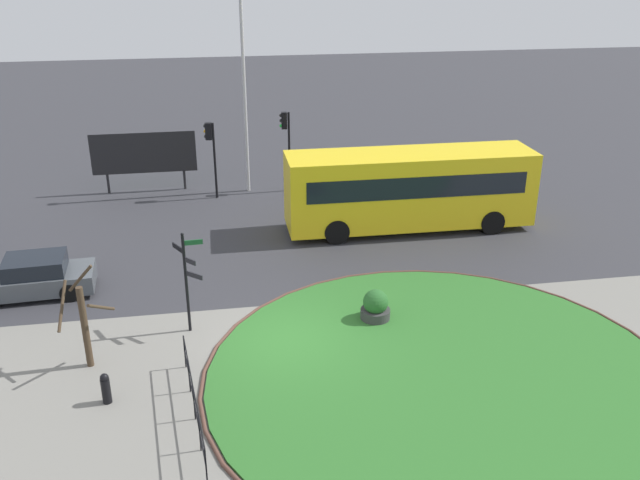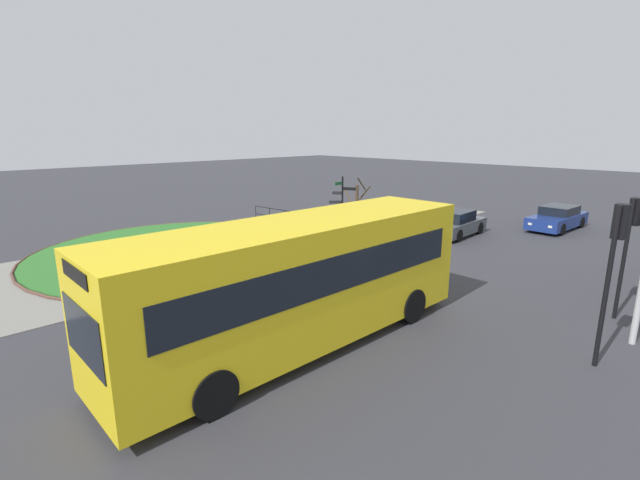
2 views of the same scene
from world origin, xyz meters
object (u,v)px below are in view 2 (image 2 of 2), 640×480
Objects in this scene: traffic_light_near at (631,231)px; street_tree_bare at (357,203)px; car_far_lane at (557,218)px; planter_near_signpost at (243,251)px; bollard_foreground at (325,218)px; traffic_light_far at (615,250)px; car_near_lane at (455,224)px; bus_yellow at (301,280)px; signpost_directional at (342,204)px.

street_tree_bare is at bearing 89.22° from traffic_light_near.
car_far_lane is at bearing 135.36° from street_tree_bare.
planter_near_signpost is (16.55, -6.85, -0.14)m from car_far_lane.
bollard_foreground is 0.23× the size of traffic_light_far.
traffic_light_near reaches higher than car_near_lane.
bollard_foreground is 16.01m from traffic_light_near.
bus_yellow is 2.19× the size of car_far_lane.
signpost_directional is 11.34m from bus_yellow.
car_far_lane is (-10.85, 6.50, -1.28)m from signpost_directional.
bollard_foreground is 0.09× the size of bus_yellow.
street_tree_bare is (-7.31, -14.13, -1.37)m from traffic_light_far.
traffic_light_near reaches higher than bollard_foreground.
car_near_lane is at bearing 115.01° from bollard_foreground.
planter_near_signpost is (5.69, -0.34, -1.43)m from signpost_directional.
bollard_foreground is 13.13m from car_far_lane.
signpost_directional is at bearing 176.57° from planter_near_signpost.
traffic_light_near is 0.93× the size of traffic_light_far.
bollard_foreground is at bearing -70.09° from street_tree_bare.
bollard_foreground is at bearing -122.68° from signpost_directional.
car_far_lane is at bearing -178.04° from bus_yellow.
bus_yellow is at bearing -168.88° from car_near_lane.
traffic_light_far reaches higher than car_far_lane.
planter_near_signpost is at bearing -3.43° from signpost_directional.
bus_yellow is at bearing 66.34° from planter_near_signpost.
car_near_lane is 1.07× the size of traffic_light_far.
car_near_lane is (-5.21, 3.33, -1.27)m from signpost_directional.
car_far_lane is at bearing 27.44° from traffic_light_far.
street_tree_bare is (-2.79, -1.46, -0.46)m from signpost_directional.
car_far_lane is at bearing -32.86° from car_near_lane.
signpost_directional is at bearing 75.95° from traffic_light_far.
bollard_foreground is at bearing -136.44° from bus_yellow.
bus_yellow reaches higher than bollard_foreground.
planter_near_signpost is at bearing -113.18° from bus_yellow.
bollard_foreground is 2.19m from street_tree_bare.
bus_yellow reaches higher than car_near_lane.
traffic_light_far reaches higher than car_near_lane.
traffic_light_far reaches higher than bollard_foreground.
bus_yellow is (11.03, 10.32, 1.30)m from bollard_foreground.
bus_yellow is (8.91, 7.01, -0.16)m from signpost_directional.
signpost_directional reaches higher than street_tree_bare.
street_tree_bare is at bearing 113.39° from car_near_lane.
bus_yellow is at bearing 3.32° from car_far_lane.
car_far_lane is 17.91m from planter_near_signpost.
street_tree_bare is (8.07, -7.97, 0.82)m from car_far_lane.
bollard_foreground is 0.21× the size of car_near_lane.
signpost_directional is at bearing 27.69° from street_tree_bare.
traffic_light_near is (3.12, 15.55, 2.17)m from bollard_foreground.
traffic_light_near is 13.61m from planter_near_signpost.
traffic_light_far is (3.52, 0.42, 0.18)m from traffic_light_near.
street_tree_bare is at bearing -152.31° from signpost_directional.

